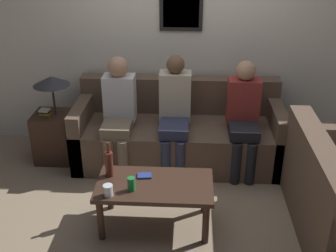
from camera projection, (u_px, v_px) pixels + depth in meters
name	position (u px, v px, depth m)	size (l,w,h in m)	color
ground_plane	(176.00, 183.00, 4.48)	(16.00, 16.00, 0.00)	gray
wall_back	(181.00, 38.00, 4.82)	(9.00, 0.08, 2.60)	silver
couch_main	(178.00, 134.00, 4.82)	(2.29, 0.90, 0.89)	brown
coffee_table	(155.00, 190.00, 3.71)	(1.02, 0.56, 0.44)	#382319
side_table_with_lamp	(54.00, 129.00, 4.78)	(0.45, 0.41, 1.01)	#382319
wine_bottle	(109.00, 163.00, 3.74)	(0.07, 0.07, 0.34)	#562319
drinking_glass	(108.00, 190.00, 3.50)	(0.08, 0.08, 0.10)	silver
book_stack	(145.00, 176.00, 3.78)	(0.13, 0.10, 0.02)	navy
soda_can	(131.00, 184.00, 3.57)	(0.07, 0.07, 0.12)	#197A38
person_left	(118.00, 110.00, 4.52)	(0.34, 0.60, 1.24)	#756651
person_middle	(175.00, 110.00, 4.53)	(0.34, 0.62, 1.25)	#2D334C
person_right	(244.00, 114.00, 4.46)	(0.34, 0.57, 1.22)	black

